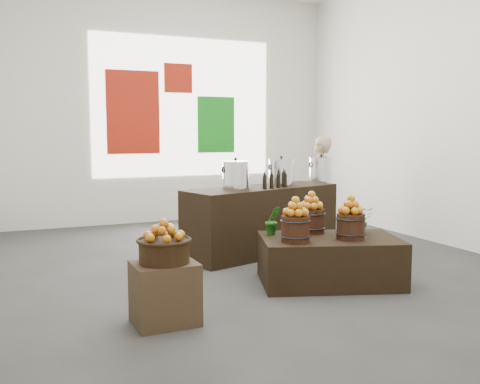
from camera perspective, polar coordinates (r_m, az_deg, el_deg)
name	(u,v)px	position (r m, az deg, el deg)	size (l,w,h in m)	color
ground	(250,266)	(6.37, 1.07, -7.86)	(7.00, 7.00, 0.00)	#3A3A38
back_wall	(167,107)	(9.48, -7.80, 8.96)	(6.00, 0.04, 4.00)	silver
back_opening	(184,107)	(9.55, -6.01, 8.97)	(3.20, 0.02, 2.40)	white
deco_red_left	(133,112)	(9.30, -11.34, 8.33)	(0.90, 0.04, 1.40)	#9E1B0C
deco_green_right	(216,125)	(9.73, -2.57, 7.18)	(0.70, 0.04, 1.00)	#137E17
deco_red_upper	(178,78)	(9.54, -6.62, 11.97)	(0.50, 0.04, 0.50)	#9E1B0C
crate	(165,293)	(4.50, -8.02, -10.64)	(0.51, 0.42, 0.51)	#442E20
wicker_basket	(164,251)	(4.41, -8.09, -6.30)	(0.41, 0.41, 0.19)	black
apples_in_basket	(164,230)	(4.37, -8.13, -4.01)	(0.32, 0.32, 0.17)	#951A04
display_table	(329,260)	(5.68, 9.51, -7.20)	(1.41, 0.87, 0.49)	black
apple_bucket_front_left	(295,229)	(5.33, 5.92, -3.94)	(0.28, 0.28, 0.26)	#37170F
apples_in_bucket_front_left	(296,207)	(5.29, 5.95, -1.55)	(0.21, 0.21, 0.19)	#951A04
apple_bucket_front_right	(351,227)	(5.55, 11.71, -3.63)	(0.28, 0.28, 0.26)	#37170F
apples_in_bucket_front_right	(351,205)	(5.51, 11.76, -1.33)	(0.21, 0.21, 0.19)	#951A04
apple_bucket_rear	(311,221)	(5.82, 7.61, -3.08)	(0.28, 0.28, 0.26)	#37170F
apples_in_bucket_rear	(312,200)	(5.78, 7.64, -0.89)	(0.21, 0.21, 0.19)	#951A04
herb_garnish_right	(360,220)	(5.91, 12.72, -2.92)	(0.25, 0.22, 0.28)	#195612
herb_garnish_left	(273,220)	(5.68, 3.51, -3.04)	(0.17, 0.13, 0.30)	#195612
counter	(262,220)	(6.92, 2.34, -3.04)	(2.12, 0.67, 0.87)	black
stock_pot_left	(236,176)	(6.57, -0.47, 1.71)	(0.33, 0.33, 0.33)	silver
stock_pot_center	(281,173)	(7.08, 4.40, 2.03)	(0.33, 0.33, 0.33)	silver
stock_pot_right	(321,170)	(7.63, 8.60, 2.30)	(0.33, 0.33, 0.33)	silver
oil_cruets	(273,179)	(6.70, 3.56, 1.42)	(0.31, 0.06, 0.24)	black
shopper	(319,185)	(8.35, 8.44, 0.74)	(0.55, 0.36, 1.51)	tan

